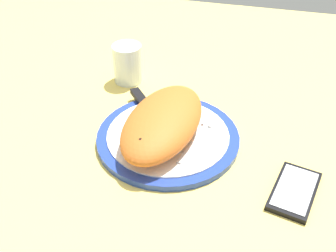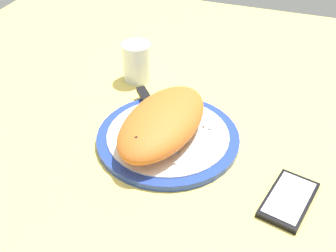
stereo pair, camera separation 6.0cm
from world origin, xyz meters
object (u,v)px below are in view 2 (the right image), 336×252
Objects in this scene: plate at (168,137)px; water_glass at (137,64)px; calzone at (163,122)px; fork at (200,135)px; knife at (151,108)px; smartphone at (289,199)px.

water_glass is at bearing 36.95° from plate.
calzone reaches higher than fork.
knife is at bearing 35.65° from calzone.
smartphone is at bearing -107.05° from calzone.
plate is at bearing -137.37° from knife.
plate is 4.29cm from calzone.
calzone is 9.53cm from knife.
smartphone is (-8.63, -25.07, -0.23)cm from plate.
smartphone is at bearing -116.17° from knife.
smartphone is at bearing -118.65° from fork.
water_glass reaches higher than plate.
water_glass is (13.39, 8.94, 1.89)cm from knife.
calzone reaches higher than smartphone.
smartphone is (-15.37, -31.27, -1.59)cm from knife.
fork reaches higher than plate.
fork is (2.29, -7.20, -3.08)cm from calzone.
fork is 1.76× the size of water_glass.
fork is at bearing -72.36° from calzone.
calzone reaches higher than plate.
plate is 1.05× the size of calzone.
knife is (6.74, 6.20, 1.35)cm from plate.
water_glass is at bearing 34.42° from calzone.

